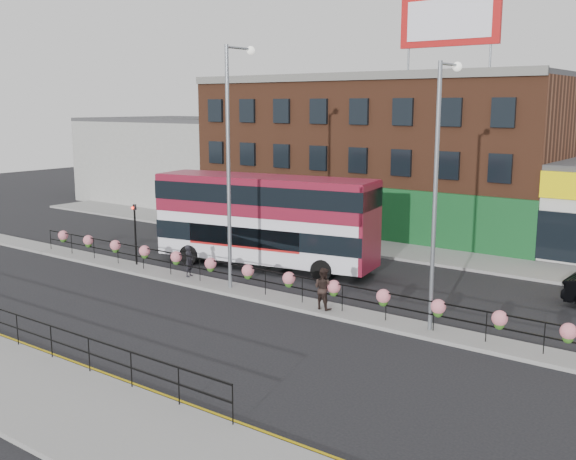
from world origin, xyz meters
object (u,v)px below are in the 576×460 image
Objects in this scene: double_decker_bus at (265,212)px; lamp_column_west at (232,146)px; pedestrian_a at (189,261)px; pedestrian_b at (323,288)px; lamp_column_east at (439,174)px.

lamp_column_west is (1.52, -4.20, 3.64)m from double_decker_bus.
lamp_column_west is at bearing -107.54° from pedestrian_a.
pedestrian_b is at bearing -110.72° from pedestrian_a.
pedestrian_b reaches higher than pedestrian_a.
double_decker_bus is 5.77m from lamp_column_west.
pedestrian_a is 0.14× the size of lamp_column_west.
pedestrian_b is at bearing -5.30° from lamp_column_west.
pedestrian_a is at bearing -108.66° from double_decker_bus.
double_decker_bus is 7.00× the size of pedestrian_b.
double_decker_bus is at bearing -30.94° from pedestrian_b.
double_decker_bus is 1.24× the size of lamp_column_east.
lamp_column_east is at bearing -107.08° from pedestrian_a.
pedestrian_b is 6.79m from lamp_column_east.
lamp_column_east reaches higher than pedestrian_b.
pedestrian_a is at bearing -179.89° from lamp_column_east.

